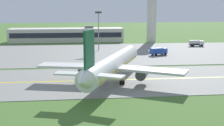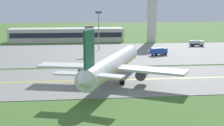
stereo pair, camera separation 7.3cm
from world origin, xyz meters
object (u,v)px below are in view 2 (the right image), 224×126
Objects in this scene: airplane_lead at (112,64)px; control_tower at (152,7)px; service_truck_fuel at (159,51)px; apron_light_mast at (99,26)px; service_truck_baggage at (196,43)px.

control_tower is at bearing 70.55° from airplane_lead.
apron_light_mast reaches higher than service_truck_fuel.
apron_light_mast reaches higher than airplane_lead.
control_tower is at bearing 80.08° from service_truck_fuel.
service_truck_baggage is (41.90, 58.26, -2.60)m from airplane_lead.
control_tower is (-14.97, 18.00, 14.52)m from service_truck_baggage.
service_truck_baggage is 30.77m from service_truck_fuel.
service_truck_fuel is at bearing -99.92° from control_tower.
airplane_lead is 2.58× the size of apron_light_mast.
airplane_lead is 71.81m from service_truck_baggage.
airplane_lead is 1.42× the size of control_tower.
control_tower is (26.93, 76.26, 11.93)m from airplane_lead.
airplane_lead is at bearing -118.62° from service_truck_fuel.
apron_light_mast is (-41.38, -6.83, 7.79)m from service_truck_baggage.
service_truck_fuel is at bearing 61.38° from airplane_lead.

